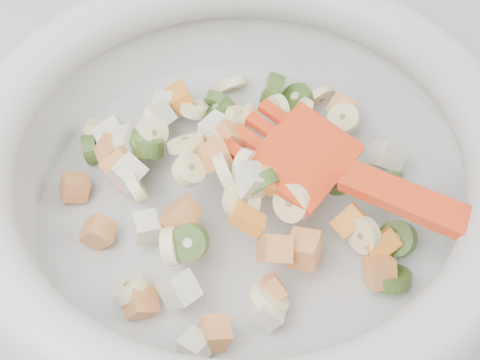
{
  "coord_description": "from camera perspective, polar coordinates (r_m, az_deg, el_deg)",
  "views": [
    {
      "loc": [
        0.01,
        1.15,
        1.33
      ],
      "look_at": [
        0.02,
        1.44,
        0.95
      ],
      "focal_mm": 50.0,
      "sensor_mm": 36.0,
      "label": 1
    }
  ],
  "objects": [
    {
      "name": "mixing_bowl",
      "position": [
        0.47,
        0.03,
        0.83
      ],
      "size": [
        0.44,
        0.39,
        0.12
      ],
      "color": "beige",
      "rests_on": "counter"
    }
  ]
}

